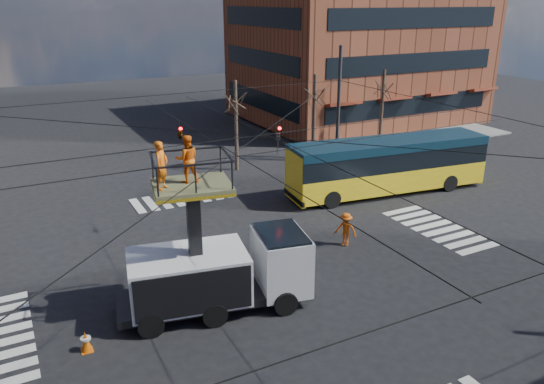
{
  "coord_description": "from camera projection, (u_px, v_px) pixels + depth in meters",
  "views": [
    {
      "loc": [
        -8.65,
        -17.83,
        10.86
      ],
      "look_at": [
        1.5,
        1.68,
        2.83
      ],
      "focal_mm": 35.0,
      "sensor_mm": 36.0,
      "label": 1
    }
  ],
  "objects": [
    {
      "name": "ground",
      "position": [
        259.0,
        273.0,
        22.33
      ],
      "size": [
        120.0,
        120.0,
        0.0
      ],
      "primitive_type": "plane",
      "color": "black",
      "rests_on": "ground"
    },
    {
      "name": "sidewalk_ne",
      "position": [
        363.0,
        123.0,
        48.92
      ],
      "size": [
        18.0,
        18.0,
        0.12
      ],
      "primitive_type": "cube",
      "color": "slate",
      "rests_on": "ground"
    },
    {
      "name": "crosswalks",
      "position": [
        259.0,
        272.0,
        22.33
      ],
      "size": [
        22.4,
        22.4,
        0.02
      ],
      "primitive_type": null,
      "color": "silver",
      "rests_on": "ground"
    },
    {
      "name": "building_ne",
      "position": [
        356.0,
        43.0,
        49.44
      ],
      "size": [
        20.06,
        16.06,
        14.0
      ],
      "color": "brown",
      "rests_on": "ground"
    },
    {
      "name": "overhead_network",
      "position": [
        252.0,
        174.0,
        21.16
      ],
      "size": [
        24.24,
        24.24,
        8.0
      ],
      "color": "#2D2D30",
      "rests_on": "ground"
    },
    {
      "name": "tree_a",
      "position": [
        236.0,
        102.0,
        34.16
      ],
      "size": [
        2.0,
        2.0,
        6.0
      ],
      "color": "#382B21",
      "rests_on": "ground"
    },
    {
      "name": "tree_b",
      "position": [
        315.0,
        94.0,
        36.76
      ],
      "size": [
        2.0,
        2.0,
        6.0
      ],
      "color": "#382B21",
      "rests_on": "ground"
    },
    {
      "name": "tree_c",
      "position": [
        383.0,
        88.0,
        39.36
      ],
      "size": [
        2.0,
        2.0,
        6.0
      ],
      "color": "#382B21",
      "rests_on": "ground"
    },
    {
      "name": "utility_truck",
      "position": [
        218.0,
        256.0,
        19.15
      ],
      "size": [
        7.31,
        3.67,
        6.61
      ],
      "rotation": [
        0.0,
        0.0,
        -0.19
      ],
      "color": "black",
      "rests_on": "ground"
    },
    {
      "name": "city_bus",
      "position": [
        388.0,
        164.0,
        31.11
      ],
      "size": [
        12.32,
        4.04,
        3.2
      ],
      "rotation": [
        0.0,
        0.0,
        -0.12
      ],
      "color": "gold",
      "rests_on": "ground"
    },
    {
      "name": "traffic_cone",
      "position": [
        86.0,
        341.0,
        17.24
      ],
      "size": [
        0.36,
        0.36,
        0.75
      ],
      "primitive_type": "cone",
      "color": "orange",
      "rests_on": "ground"
    },
    {
      "name": "worker_ground",
      "position": [
        185.0,
        287.0,
        19.22
      ],
      "size": [
        0.78,
        1.29,
        2.05
      ],
      "primitive_type": "imported",
      "rotation": [
        0.0,
        0.0,
        1.33
      ],
      "color": "#E7550E",
      "rests_on": "ground"
    },
    {
      "name": "flagger",
      "position": [
        346.0,
        229.0,
        24.55
      ],
      "size": [
        1.12,
        1.19,
        1.61
      ],
      "primitive_type": "imported",
      "rotation": [
        0.0,
        0.0,
        -0.91
      ],
      "color": "#FF6210",
      "rests_on": "ground"
    }
  ]
}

